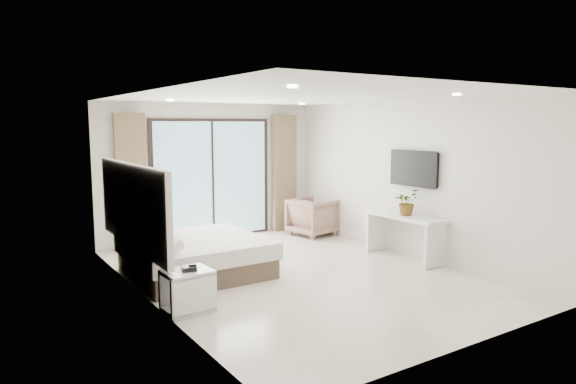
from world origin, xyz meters
name	(u,v)px	position (x,y,z in m)	size (l,w,h in m)	color
ground	(298,274)	(0.00, 0.00, 0.00)	(6.20, 6.20, 0.00)	beige
room_shell	(259,169)	(-0.20, 0.84, 1.58)	(4.62, 6.22, 2.72)	silver
bed	(195,256)	(-1.32, 0.86, 0.29)	(1.97, 1.88, 0.69)	brown
nightstand	(188,291)	(-2.02, -0.55, 0.26)	(0.59, 0.49, 0.52)	white
phone	(189,269)	(-2.01, -0.60, 0.55)	(0.17, 0.13, 0.06)	black
console_desk	(404,227)	(2.04, -0.22, 0.56)	(0.47, 1.51, 0.77)	white
plant	(407,205)	(2.04, -0.26, 0.95)	(0.41, 0.45, 0.35)	#33662D
armchair	(313,215)	(1.85, 2.17, 0.42)	(0.82, 0.77, 0.85)	#997564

